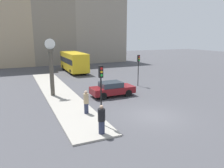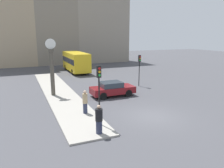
{
  "view_description": "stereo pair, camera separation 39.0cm",
  "coord_description": "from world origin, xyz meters",
  "px_view_note": "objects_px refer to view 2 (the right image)",
  "views": [
    {
      "loc": [
        -9.08,
        -12.5,
        5.82
      ],
      "look_at": [
        -0.92,
        5.34,
        1.4
      ],
      "focal_mm": 35.0,
      "sensor_mm": 36.0,
      "label": 1
    },
    {
      "loc": [
        -8.72,
        -12.65,
        5.82
      ],
      "look_at": [
        -0.92,
        5.34,
        1.4
      ],
      "focal_mm": 35.0,
      "sensor_mm": 36.0,
      "label": 2
    }
  ],
  "objects_px": {
    "traffic_light_far": "(139,64)",
    "pedestrian_tan_coat": "(85,102)",
    "pedestrian_black_jacket": "(99,120)",
    "bus_distant": "(76,61)",
    "traffic_light_near": "(99,83)",
    "sedan_car": "(112,89)",
    "street_clock": "(52,68)"
  },
  "relations": [
    {
      "from": "traffic_light_far",
      "to": "pedestrian_tan_coat",
      "type": "distance_m",
      "value": 10.79
    },
    {
      "from": "pedestrian_black_jacket",
      "to": "pedestrian_tan_coat",
      "type": "xyz_separation_m",
      "value": [
        0.23,
        3.63,
        0.0
      ]
    },
    {
      "from": "bus_distant",
      "to": "pedestrian_tan_coat",
      "type": "height_order",
      "value": "bus_distant"
    },
    {
      "from": "traffic_light_near",
      "to": "traffic_light_far",
      "type": "distance_m",
      "value": 12.07
    },
    {
      "from": "sedan_car",
      "to": "pedestrian_black_jacket",
      "type": "relative_size",
      "value": 2.39
    },
    {
      "from": "pedestrian_tan_coat",
      "to": "street_clock",
      "type": "bearing_deg",
      "value": 102.82
    },
    {
      "from": "bus_distant",
      "to": "traffic_light_far",
      "type": "xyz_separation_m",
      "value": [
        4.21,
        -12.69,
        0.82
      ]
    },
    {
      "from": "sedan_car",
      "to": "traffic_light_far",
      "type": "bearing_deg",
      "value": 30.56
    },
    {
      "from": "bus_distant",
      "to": "traffic_light_far",
      "type": "height_order",
      "value": "traffic_light_far"
    },
    {
      "from": "sedan_car",
      "to": "street_clock",
      "type": "height_order",
      "value": "street_clock"
    },
    {
      "from": "pedestrian_black_jacket",
      "to": "bus_distant",
      "type": "bearing_deg",
      "value": 78.99
    },
    {
      "from": "bus_distant",
      "to": "pedestrian_black_jacket",
      "type": "bearing_deg",
      "value": -101.01
    },
    {
      "from": "pedestrian_black_jacket",
      "to": "sedan_car",
      "type": "bearing_deg",
      "value": 61.3
    },
    {
      "from": "traffic_light_near",
      "to": "street_clock",
      "type": "xyz_separation_m",
      "value": [
        -1.66,
        8.47,
        -0.16
      ]
    },
    {
      "from": "pedestrian_black_jacket",
      "to": "pedestrian_tan_coat",
      "type": "relative_size",
      "value": 1.01
    },
    {
      "from": "traffic_light_near",
      "to": "traffic_light_far",
      "type": "xyz_separation_m",
      "value": [
        8.16,
        8.89,
        -0.29
      ]
    },
    {
      "from": "traffic_light_near",
      "to": "pedestrian_tan_coat",
      "type": "distance_m",
      "value": 3.02
    },
    {
      "from": "sedan_car",
      "to": "pedestrian_tan_coat",
      "type": "xyz_separation_m",
      "value": [
        -3.87,
        -3.86,
        0.25
      ]
    },
    {
      "from": "traffic_light_far",
      "to": "pedestrian_tan_coat",
      "type": "relative_size",
      "value": 2.06
    },
    {
      "from": "bus_distant",
      "to": "sedan_car",
      "type": "bearing_deg",
      "value": -91.29
    },
    {
      "from": "traffic_light_far",
      "to": "traffic_light_near",
      "type": "bearing_deg",
      "value": -132.54
    },
    {
      "from": "traffic_light_near",
      "to": "pedestrian_tan_coat",
      "type": "relative_size",
      "value": 2.22
    },
    {
      "from": "street_clock",
      "to": "traffic_light_far",
      "type": "bearing_deg",
      "value": 2.43
    },
    {
      "from": "street_clock",
      "to": "pedestrian_black_jacket",
      "type": "distance_m",
      "value": 9.99
    },
    {
      "from": "pedestrian_black_jacket",
      "to": "pedestrian_tan_coat",
      "type": "distance_m",
      "value": 3.64
    },
    {
      "from": "bus_distant",
      "to": "traffic_light_far",
      "type": "relative_size",
      "value": 2.27
    },
    {
      "from": "bus_distant",
      "to": "street_clock",
      "type": "distance_m",
      "value": 14.29
    },
    {
      "from": "traffic_light_far",
      "to": "pedestrian_black_jacket",
      "type": "relative_size",
      "value": 2.05
    },
    {
      "from": "street_clock",
      "to": "pedestrian_tan_coat",
      "type": "relative_size",
      "value": 3.11
    },
    {
      "from": "traffic_light_far",
      "to": "street_clock",
      "type": "xyz_separation_m",
      "value": [
        -9.82,
        -0.42,
        0.13
      ]
    },
    {
      "from": "traffic_light_far",
      "to": "bus_distant",
      "type": "bearing_deg",
      "value": 108.34
    },
    {
      "from": "traffic_light_near",
      "to": "street_clock",
      "type": "bearing_deg",
      "value": 101.08
    }
  ]
}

